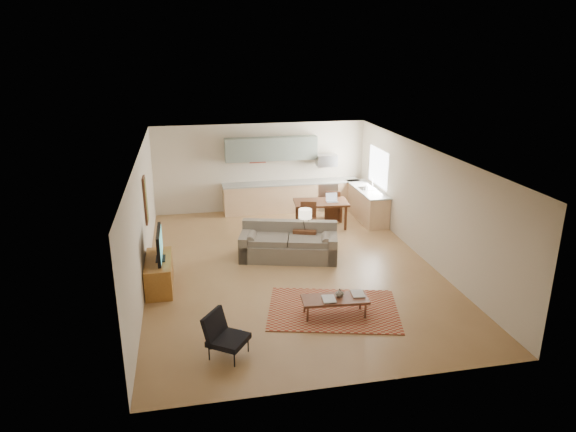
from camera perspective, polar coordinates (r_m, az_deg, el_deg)
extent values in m
plane|color=olive|center=(12.08, 0.28, -5.62)|extent=(9.00, 9.00, 0.00)
plane|color=white|center=(11.25, 0.31, 7.03)|extent=(9.00, 9.00, 0.00)
plane|color=beige|center=(15.87, -3.03, 5.42)|extent=(6.50, 0.00, 6.50)
plane|color=beige|center=(7.58, 7.34, -9.91)|extent=(6.50, 0.00, 6.50)
plane|color=beige|center=(11.42, -15.89, -0.55)|extent=(0.00, 9.00, 9.00)
plane|color=beige|center=(12.63, 14.89, 1.37)|extent=(0.00, 9.00, 9.00)
cube|color=#A5A8AD|center=(16.20, 4.21, 2.38)|extent=(0.62, 0.62, 0.90)
cube|color=#A5A8AD|center=(15.94, 4.29, 6.19)|extent=(0.62, 0.40, 0.35)
cube|color=slate|center=(15.62, -1.88, 7.48)|extent=(2.80, 0.34, 0.70)
cube|color=white|center=(15.22, 9.99, 5.37)|extent=(0.02, 1.40, 1.05)
cube|color=maroon|center=(10.25, 5.04, -10.31)|extent=(2.86, 2.31, 0.02)
imported|color=maroon|center=(9.78, 3.85, -9.24)|extent=(0.29, 0.36, 0.03)
imported|color=navy|center=(10.04, 7.10, -8.60)|extent=(0.31, 0.38, 0.02)
imported|color=black|center=(9.91, 5.76, -8.47)|extent=(0.17, 0.17, 0.17)
imported|color=beige|center=(15.04, 8.70, 3.18)|extent=(0.09, 0.09, 0.19)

